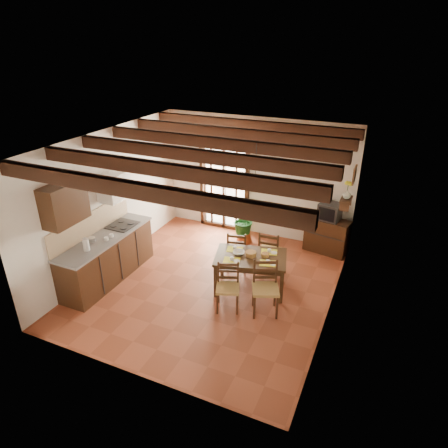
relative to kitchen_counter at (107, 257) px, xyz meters
The scene contains 25 objects.
ground_plane 2.10m from the kitchen_counter, 17.06° to the left, with size 5.00×5.00×0.00m, color brown.
room_shell 2.45m from the kitchen_counter, 17.06° to the left, with size 4.52×5.02×2.81m.
ceiling_beams 3.02m from the kitchen_counter, 17.06° to the left, with size 4.50×4.34×0.20m.
french_door 3.33m from the kitchen_counter, 69.23° to the left, with size 1.26×0.11×2.32m.
kitchen_counter is the anchor object (origin of this frame).
upper_cabinet 1.55m from the kitchen_counter, 99.72° to the right, with size 0.35×0.80×0.70m, color #331D10.
range_hood 1.38m from the kitchen_counter, 99.79° to the left, with size 0.38×0.60×0.54m.
counter_items 0.49m from the kitchen_counter, 89.91° to the left, with size 0.50×1.43×0.25m.
dining_table 2.81m from the kitchen_counter, 16.19° to the left, with size 1.48×1.15×0.71m.
chair_near_left 2.56m from the kitchen_counter, ahead, with size 0.51×0.50×0.87m.
chair_near_right 3.19m from the kitchen_counter, ahead, with size 0.58×0.56×0.97m.
chair_far_left 2.59m from the kitchen_counter, 31.34° to the left, with size 0.48×0.47×0.88m.
chair_far_right 3.22m from the kitchen_counter, 28.03° to the left, with size 0.46×0.44×0.93m.
table_setting 2.81m from the kitchen_counter, 16.19° to the left, with size 0.95×0.63×0.09m.
table_bowl 2.59m from the kitchen_counter, 17.35° to the left, with size 0.22×0.22×0.05m, color white.
sideboard 4.68m from the kitchen_counter, 37.10° to the left, with size 0.92×0.42×0.79m, color #331D10.
crt_tv 4.71m from the kitchen_counter, 37.05° to the left, with size 0.50×0.47×0.37m.
fuse_box 4.80m from the kitchen_counter, 41.72° to the left, with size 0.25×0.03×0.32m, color white.
plant_pot 3.18m from the kitchen_counter, 53.11° to the left, with size 0.37×0.37×0.22m, color #8D3614.
potted_plant 3.16m from the kitchen_counter, 53.11° to the left, with size 1.70×1.45×1.89m, color #144C19.
wall_shelf 4.76m from the kitchen_counter, 28.25° to the left, with size 0.20×0.42×0.20m.
shelf_vase 4.80m from the kitchen_counter, 28.25° to the left, with size 0.15×0.15×0.15m, color #B2BFB2.
shelf_flowers 4.85m from the kitchen_counter, 28.25° to the left, with size 0.14×0.14×0.36m.
framed_picture 4.98m from the kitchen_counter, 27.77° to the left, with size 0.03×0.32×0.32m.
pendant_lamp 3.26m from the kitchen_counter, 18.13° to the left, with size 0.36×0.36×0.84m.
Camera 1 is at (2.87, -5.86, 4.42)m, focal length 32.00 mm.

